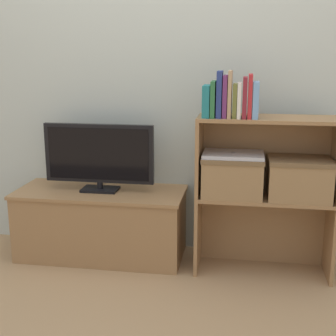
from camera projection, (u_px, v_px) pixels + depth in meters
ground_plane at (164, 275)px, 2.71m from camera, size 16.00×16.00×0.00m
wall_back at (176, 61)px, 2.86m from camera, size 10.00×0.05×2.40m
tv_stand at (101, 223)px, 2.93m from camera, size 1.04×0.44×0.43m
tv at (99, 155)px, 2.82m from camera, size 0.67×0.14×0.41m
bookshelf_lower_tier at (263, 221)px, 2.75m from camera, size 0.77×0.30×0.46m
bookshelf_upper_tier at (266, 145)px, 2.64m from camera, size 0.77×0.30×0.45m
book_teal at (207, 101)px, 2.54m from camera, size 0.04×0.15×0.17m
book_forest at (213, 99)px, 2.53m from camera, size 0.02×0.16×0.19m
book_navy at (220, 94)px, 2.52m from camera, size 0.03×0.15×0.25m
book_plum at (225, 96)px, 2.52m from camera, size 0.02×0.13×0.22m
book_tan at (230, 94)px, 2.51m from camera, size 0.02×0.16×0.25m
book_olive at (235, 101)px, 2.51m from camera, size 0.02×0.13×0.18m
book_ivory at (239, 100)px, 2.51m from camera, size 0.02×0.16×0.19m
book_maroon at (245, 97)px, 2.50m from camera, size 0.02×0.16×0.22m
book_crimson at (250, 96)px, 2.50m from camera, size 0.02×0.15×0.23m
book_skyblue at (256, 100)px, 2.50m from camera, size 0.03×0.15×0.19m
storage_basket_left at (233, 174)px, 2.64m from camera, size 0.34×0.26×0.23m
storage_basket_right at (299, 177)px, 2.58m from camera, size 0.34×0.26×0.23m
laptop at (233, 154)px, 2.61m from camera, size 0.34×0.24×0.02m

